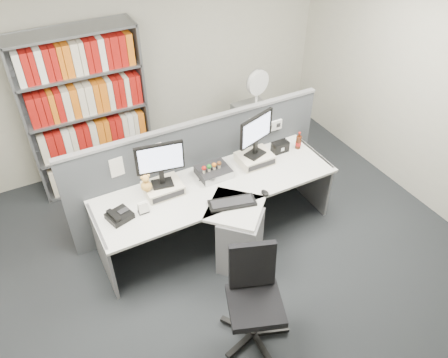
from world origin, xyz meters
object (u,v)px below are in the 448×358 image
desk_fan (257,85)px  monitor_left (160,161)px  keyboard (232,203)px  desktop_pc (214,172)px  mouse (265,193)px  shelving_unit (87,114)px  monitor_right (256,132)px  desk_phone (119,216)px  cola_bottle (298,142)px  speaker (280,147)px  desk_calendar (143,208)px  desk (226,216)px  filing_cabinet (255,132)px  office_chair (254,294)px

desk_fan → monitor_left: bearing=-149.6°
keyboard → desktop_pc: bearing=84.5°
mouse → shelving_unit: (-1.27, 1.99, 0.24)m
desktop_pc → monitor_right: bearing=-0.3°
keyboard → desk_phone: desk_phone is taller
keyboard → mouse: 0.37m
desktop_pc → keyboard: desktop_pc is taller
cola_bottle → speaker: bearing=169.6°
desktop_pc → desk_phone: bearing=-171.1°
desk_calendar → shelving_unit: 1.68m
desk → shelving_unit: 2.12m
desk_calendar → shelving_unit: size_ratio=0.06×
filing_cabinet → monitor_right: bearing=-122.0°
desk → desk_calendar: 0.90m
cola_bottle → filing_cabinet: size_ratio=0.31×
filing_cabinet → desk_calendar: bearing=-149.0°
keyboard → speaker: (0.92, 0.53, 0.05)m
monitor_right → desk_calendar: bearing=-171.9°
desk_phone → office_chair: bearing=-58.2°
desk_calendar → cola_bottle: 1.98m
shelving_unit → filing_cabinet: bearing=-12.1°
mouse → desk_phone: desk_phone is taller
monitor_right → desk_fan: 1.20m
shelving_unit → cola_bottle: bearing=-35.7°
desk_phone → speaker: speaker is taller
desk → keyboard: 0.30m
desk_calendar → office_chair: 1.35m
mouse → speaker: size_ratio=0.56×
desk_phone → desk_calendar: (0.24, -0.03, 0.02)m
desktop_pc → keyboard: 0.50m
mouse → office_chair: 1.12m
desk → desktop_pc: size_ratio=7.74×
monitor_left → filing_cabinet: (1.73, 1.02, -0.76)m
monitor_right → mouse: size_ratio=4.61×
desk_fan → office_chair: size_ratio=0.58×
speaker → desk_fan: size_ratio=0.34×
filing_cabinet → cola_bottle: bearing=-92.8°
monitor_left → cola_bottle: size_ratio=2.27×
filing_cabinet → desk_fan: (0.00, -0.00, 0.70)m
office_chair → keyboard: bearing=72.6°
keyboard → cola_bottle: 1.25m
monitor_right → keyboard: bearing=-138.5°
monitor_left → desk_calendar: monitor_left is taller
desk → mouse: mouse is taller
cola_bottle → desk_fan: 1.05m
keyboard → shelving_unit: shelving_unit is taller
speaker → monitor_left: bearing=-178.6°
desk_calendar → desk_phone: bearing=173.5°
cola_bottle → mouse: bearing=-146.2°
mouse → office_chair: bearing=-126.5°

